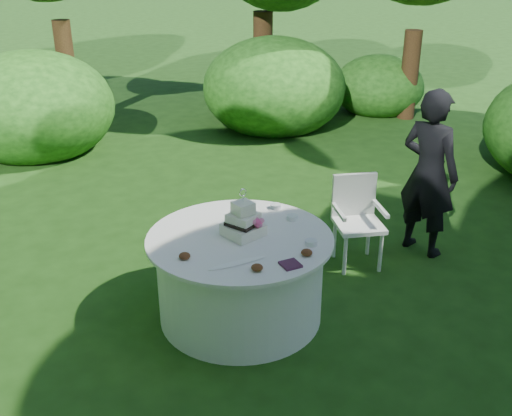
# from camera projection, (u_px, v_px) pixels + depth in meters

# --- Properties ---
(ground) EXTENTS (80.00, 80.00, 0.00)m
(ground) POSITION_uv_depth(u_px,v_px,m) (241.00, 315.00, 5.27)
(ground) COLOR #1A3D10
(ground) RESTS_ON ground
(napkins) EXTENTS (0.14, 0.14, 0.02)m
(napkins) POSITION_uv_depth(u_px,v_px,m) (290.00, 264.00, 4.51)
(napkins) COLOR #4A203B
(napkins) RESTS_ON table
(feather_plume) EXTENTS (0.48, 0.07, 0.01)m
(feather_plume) POSITION_uv_depth(u_px,v_px,m) (237.00, 263.00, 4.54)
(feather_plume) COLOR white
(feather_plume) RESTS_ON table
(guest) EXTENTS (0.58, 0.73, 1.73)m
(guest) POSITION_uv_depth(u_px,v_px,m) (429.00, 173.00, 6.03)
(guest) COLOR black
(guest) RESTS_ON ground
(table) EXTENTS (1.56, 1.56, 0.77)m
(table) POSITION_uv_depth(u_px,v_px,m) (240.00, 276.00, 5.11)
(table) COLOR white
(table) RESTS_ON ground
(cake) EXTENTS (0.35, 0.35, 0.42)m
(cake) POSITION_uv_depth(u_px,v_px,m) (244.00, 223.00, 4.93)
(cake) COLOR silver
(cake) RESTS_ON table
(chair) EXTENTS (0.56, 0.56, 0.90)m
(chair) POSITION_uv_depth(u_px,v_px,m) (356.00, 214.00, 5.96)
(chair) COLOR white
(chair) RESTS_ON ground
(votives) EXTENTS (0.20, 0.86, 0.04)m
(votives) POSITION_uv_depth(u_px,v_px,m) (292.00, 221.00, 5.18)
(votives) COLOR silver
(votives) RESTS_ON table
(petal_cups) EXTENTS (0.96, 0.50, 0.05)m
(petal_cups) POSITION_uv_depth(u_px,v_px,m) (250.00, 258.00, 4.56)
(petal_cups) COLOR #562D16
(petal_cups) RESTS_ON table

